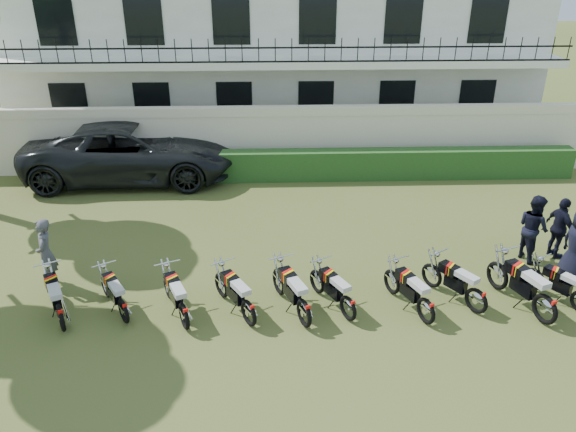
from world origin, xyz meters
name	(u,v)px	position (x,y,z in m)	size (l,w,h in m)	color
ground	(283,301)	(0.00, 0.00, 0.00)	(100.00, 100.00, 0.00)	#475421
perimeter_wall	(276,139)	(0.00, 8.00, 1.17)	(30.00, 0.35, 2.30)	beige
hedge	(307,165)	(1.00, 7.20, 0.50)	(18.00, 0.60, 1.00)	#174119
building	(273,36)	(0.00, 13.96, 3.71)	(20.40, 9.60, 7.40)	white
motorcycle_0	(60,312)	(-4.55, -0.92, 0.47)	(0.95, 1.70, 1.01)	black
motorcycle_1	(123,306)	(-3.34, -0.69, 0.43)	(0.97, 1.48, 0.92)	black
motorcycle_2	(184,310)	(-2.05, -0.94, 0.46)	(0.87, 1.70, 0.99)	black
motorcycle_3	(249,307)	(-0.73, -0.88, 0.46)	(1.01, 1.62, 1.00)	black
motorcycle_4	(304,307)	(0.42, -0.95, 0.48)	(0.88, 1.82, 1.05)	black
motorcycle_5	(348,303)	(1.35, -0.77, 0.44)	(0.92, 1.59, 0.95)	black
motorcycle_6	(427,305)	(2.95, -0.93, 0.45)	(0.84, 1.70, 0.99)	black
motorcycle_7	(477,295)	(4.12, -0.61, 0.46)	(1.07, 1.58, 1.00)	black
motorcycle_8	(546,303)	(5.41, -1.02, 0.52)	(0.91, 1.98, 1.13)	black
suv	(131,151)	(-4.85, 7.50, 0.96)	(3.18, 6.89, 1.91)	black
inspector	(46,253)	(-5.37, 0.83, 0.84)	(0.62, 0.40, 1.69)	#545459
officer_4	(533,228)	(6.25, 1.68, 0.86)	(0.84, 0.65, 1.72)	black
officer_5	(560,228)	(6.96, 1.74, 0.80)	(0.94, 0.39, 1.61)	black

